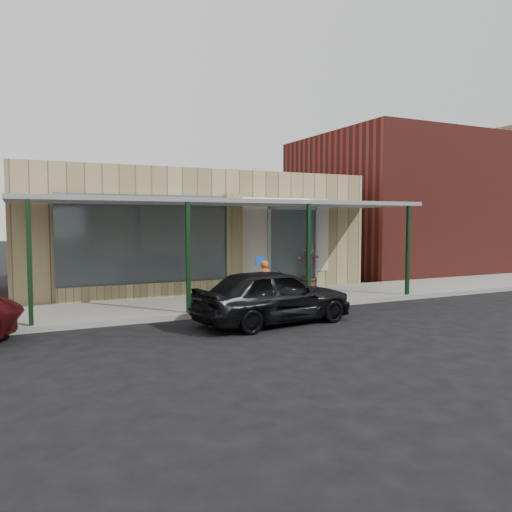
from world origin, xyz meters
name	(u,v)px	position (x,y,z in m)	size (l,w,h in m)	color
ground	(291,328)	(0.00, 0.00, 0.00)	(120.00, 120.00, 0.00)	black
sidewalk	(231,302)	(0.00, 3.60, 0.07)	(40.00, 3.20, 0.15)	gray
storefront	(185,232)	(0.00, 8.16, 2.09)	(12.00, 6.25, 4.20)	tan
awning	(231,204)	(0.00, 3.56, 3.01)	(12.00, 3.00, 3.04)	gray
block_buildings_near	(223,190)	(2.01, 9.20, 3.77)	(61.00, 8.00, 8.00)	maroon
barrel_scarecrow	(309,274)	(3.44, 4.80, 0.64)	(0.89, 0.62, 1.46)	#4C321E
barrel_pumpkin	(281,289)	(1.50, 3.22, 0.42)	(0.85, 0.85, 0.76)	#4C321E
handicap_sign	(260,273)	(0.48, 2.60, 1.03)	(0.28, 0.04, 1.36)	gray
parked_sedan	(273,296)	(-0.14, 0.61, 0.69)	(4.19, 2.12, 1.51)	black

